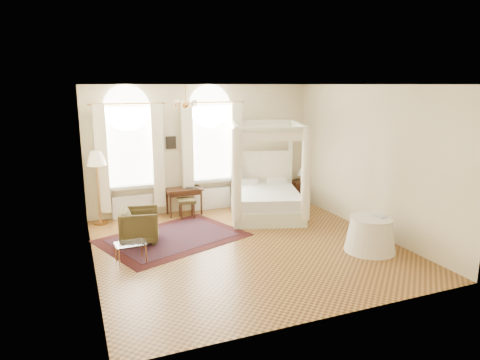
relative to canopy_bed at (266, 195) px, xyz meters
The scene contains 18 objects.
ground 2.30m from the canopy_bed, 125.35° to the right, with size 6.00×6.00×0.00m, color #A97231.
room_walls 2.66m from the canopy_bed, 125.35° to the right, with size 6.00×6.00×6.00m.
window_left 3.49m from the canopy_bed, 161.80° to the left, with size 1.62×0.27×3.29m.
window_right 1.79m from the canopy_bed, 136.16° to the left, with size 1.62×0.27×3.29m.
chandelier 3.29m from the canopy_bed, 164.14° to the right, with size 0.51×0.45×0.50m.
wall_pictures 2.14m from the canopy_bed, 136.44° to the left, with size 2.54×0.03×0.39m.
canopy_bed is the anchor object (origin of this frame).
nightstand 1.67m from the canopy_bed, 31.94° to the left, with size 0.43×0.39×0.61m, color #391C0F.
nightstand_lamp 1.74m from the canopy_bed, 27.91° to the left, with size 0.25×0.25×0.37m.
writing_desk 2.10m from the canopy_bed, 155.35° to the left, with size 0.93×0.49×0.69m.
laptop 1.89m from the canopy_bed, 154.08° to the left, with size 0.35×0.22×0.03m, color black.
stool 2.01m from the canopy_bed, 163.88° to the left, with size 0.47×0.47×0.49m.
armchair 3.38m from the canopy_bed, 167.83° to the right, with size 0.78×0.80×0.73m, color #41361C.
coffee_table 4.04m from the canopy_bed, 154.17° to the right, with size 0.60×0.45×0.39m.
floor_lamp 4.20m from the canopy_bed, 167.61° to the left, with size 0.46×0.46×1.78m.
oriental_rug 2.75m from the canopy_bed, 163.75° to the right, with size 3.49×3.00×0.01m.
side_table 3.10m from the canopy_bed, 72.06° to the right, with size 1.02×1.02×0.70m.
book 3.17m from the canopy_bed, 70.39° to the right, with size 0.18×0.25×0.02m, color black.
Camera 1 is at (-3.23, -7.73, 3.31)m, focal length 32.00 mm.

